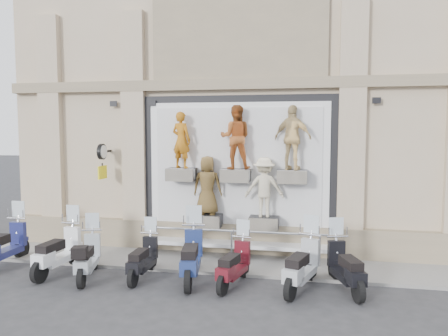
{
  "coord_description": "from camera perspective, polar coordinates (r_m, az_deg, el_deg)",
  "views": [
    {
      "loc": [
        2.02,
        -9.23,
        3.59
      ],
      "look_at": [
        -0.19,
        1.9,
        2.59
      ],
      "focal_mm": 35.0,
      "sensor_mm": 36.0,
      "label": 1
    }
  ],
  "objects": [
    {
      "name": "scooter_e",
      "position": [
        10.47,
        -4.3,
        -10.12
      ],
      "size": [
        0.96,
        2.17,
        1.7
      ],
      "primitive_type": null,
      "rotation": [
        0.0,
        0.0,
        0.17
      ],
      "color": "navy",
      "rests_on": "ground"
    },
    {
      "name": "scooter_b",
      "position": [
        11.75,
        -20.86,
        -8.96
      ],
      "size": [
        0.71,
        2.03,
        1.62
      ],
      "primitive_type": null,
      "rotation": [
        0.0,
        0.0,
        -0.07
      ],
      "color": "white",
      "rests_on": "ground"
    },
    {
      "name": "building",
      "position": [
        16.53,
        4.19,
        13.41
      ],
      "size": [
        14.0,
        8.6,
        12.0
      ],
      "primitive_type": null,
      "color": "#C0AB8C",
      "rests_on": "ground"
    },
    {
      "name": "scooter_g",
      "position": [
        10.05,
        10.15,
        -11.14
      ],
      "size": [
        1.15,
        2.05,
        1.6
      ],
      "primitive_type": null,
      "rotation": [
        0.0,
        0.0,
        -0.31
      ],
      "color": "#A1A5A8",
      "rests_on": "ground"
    },
    {
      "name": "scooter_h",
      "position": [
        10.23,
        15.63,
        -11.15
      ],
      "size": [
        1.1,
        1.97,
        1.54
      ],
      "primitive_type": null,
      "rotation": [
        0.0,
        0.0,
        0.31
      ],
      "color": "black",
      "rests_on": "ground"
    },
    {
      "name": "scooter_f",
      "position": [
        10.18,
        1.31,
        -11.33
      ],
      "size": [
        0.88,
        1.84,
        1.44
      ],
      "primitive_type": null,
      "rotation": [
        0.0,
        0.0,
        -0.21
      ],
      "color": "#4C0D14",
      "rests_on": "ground"
    },
    {
      "name": "shop_vitrine",
      "position": [
        12.18,
        2.09,
        -0.46
      ],
      "size": [
        5.6,
        0.83,
        4.3
      ],
      "color": "black",
      "rests_on": "ground"
    },
    {
      "name": "ground",
      "position": [
        10.1,
        -1.09,
        -15.76
      ],
      "size": [
        90.0,
        90.0,
        0.0
      ],
      "primitive_type": "plane",
      "color": "#2F2F32",
      "rests_on": "ground"
    },
    {
      "name": "sidewalk",
      "position": [
        12.04,
        1.08,
        -12.1
      ],
      "size": [
        16.0,
        2.2,
        0.08
      ],
      "primitive_type": "cube",
      "color": "gray",
      "rests_on": "ground"
    },
    {
      "name": "guard_rail",
      "position": [
        11.83,
        1.0,
        -10.27
      ],
      "size": [
        5.06,
        0.1,
        0.93
      ],
      "primitive_type": null,
      "color": "#9EA0A5",
      "rests_on": "ground"
    },
    {
      "name": "clock_sign_bracket",
      "position": [
        13.13,
        -15.61,
        1.42
      ],
      "size": [
        0.1,
        0.8,
        1.02
      ],
      "color": "black",
      "rests_on": "ground"
    },
    {
      "name": "scooter_d",
      "position": [
        10.85,
        -10.58,
        -10.5
      ],
      "size": [
        0.52,
        1.72,
        1.4
      ],
      "primitive_type": null,
      "rotation": [
        0.0,
        0.0,
        0.01
      ],
      "color": "black",
      "rests_on": "ground"
    },
    {
      "name": "scooter_a",
      "position": [
        12.88,
        -26.88,
        -7.92
      ],
      "size": [
        0.64,
        2.03,
        1.64
      ],
      "primitive_type": null,
      "rotation": [
        0.0,
        0.0,
        0.02
      ],
      "color": "navy",
      "rests_on": "ground"
    },
    {
      "name": "scooter_c",
      "position": [
        11.15,
        -17.4,
        -9.96
      ],
      "size": [
        1.02,
        1.91,
        1.49
      ],
      "primitive_type": null,
      "rotation": [
        0.0,
        0.0,
        0.28
      ],
      "color": "#98A0A5",
      "rests_on": "ground"
    }
  ]
}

